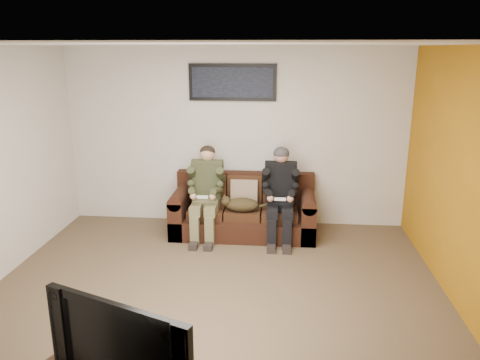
# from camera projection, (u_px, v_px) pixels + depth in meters

# --- Properties ---
(floor) EXTENTS (5.00, 5.00, 0.00)m
(floor) POSITION_uv_depth(u_px,v_px,m) (215.00, 294.00, 5.07)
(floor) COLOR brown
(floor) RESTS_ON ground
(ceiling) EXTENTS (5.00, 5.00, 0.00)m
(ceiling) POSITION_uv_depth(u_px,v_px,m) (211.00, 44.00, 4.36)
(ceiling) COLOR silver
(ceiling) RESTS_ON ground
(wall_back) EXTENTS (5.00, 0.00, 5.00)m
(wall_back) POSITION_uv_depth(u_px,v_px,m) (236.00, 138.00, 6.87)
(wall_back) COLOR beige
(wall_back) RESTS_ON ground
(wall_front) EXTENTS (5.00, 0.00, 5.00)m
(wall_front) POSITION_uv_depth(u_px,v_px,m) (154.00, 288.00, 2.56)
(wall_front) COLOR beige
(wall_front) RESTS_ON ground
(wall_right) EXTENTS (0.00, 4.50, 4.50)m
(wall_right) POSITION_uv_depth(u_px,v_px,m) (470.00, 185.00, 4.50)
(wall_right) COLOR beige
(wall_right) RESTS_ON ground
(accent_wall_right) EXTENTS (0.00, 4.50, 4.50)m
(accent_wall_right) POSITION_uv_depth(u_px,v_px,m) (469.00, 185.00, 4.50)
(accent_wall_right) COLOR #A86D10
(accent_wall_right) RESTS_ON ground
(sofa) EXTENTS (2.01, 0.87, 0.82)m
(sofa) POSITION_uv_depth(u_px,v_px,m) (244.00, 211.00, 6.71)
(sofa) COLOR black
(sofa) RESTS_ON ground
(throw_pillow) EXTENTS (0.38, 0.18, 0.38)m
(throw_pillow) POSITION_uv_depth(u_px,v_px,m) (244.00, 192.00, 6.68)
(throw_pillow) COLOR #8D785C
(throw_pillow) RESTS_ON sofa
(throw_blanket) EXTENTS (0.41, 0.20, 0.07)m
(throw_blanket) POSITION_uv_depth(u_px,v_px,m) (204.00, 171.00, 6.87)
(throw_blanket) COLOR #C6AF91
(throw_blanket) RESTS_ON sofa
(person_left) EXTENTS (0.51, 0.87, 1.26)m
(person_left) POSITION_uv_depth(u_px,v_px,m) (206.00, 188.00, 6.49)
(person_left) COLOR olive
(person_left) RESTS_ON sofa
(person_right) EXTENTS (0.51, 0.86, 1.27)m
(person_right) POSITION_uv_depth(u_px,v_px,m) (280.00, 189.00, 6.40)
(person_right) COLOR black
(person_right) RESTS_ON sofa
(cat) EXTENTS (0.66, 0.26, 0.24)m
(cat) POSITION_uv_depth(u_px,v_px,m) (241.00, 204.00, 6.41)
(cat) COLOR #48381C
(cat) RESTS_ON sofa
(framed_poster) EXTENTS (1.25, 0.05, 0.52)m
(framed_poster) POSITION_uv_depth(u_px,v_px,m) (232.00, 82.00, 6.62)
(framed_poster) COLOR black
(framed_poster) RESTS_ON wall_back
(television) EXTENTS (1.08, 0.54, 0.64)m
(television) POSITION_uv_depth(u_px,v_px,m) (129.00, 339.00, 3.02)
(television) COLOR black
(television) RESTS_ON tv_stand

